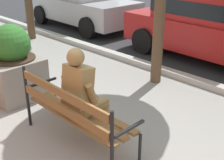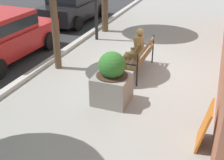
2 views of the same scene
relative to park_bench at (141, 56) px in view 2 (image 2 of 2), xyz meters
name	(u,v)px [view 2 (image 2 of 2)]	position (x,y,z in m)	size (l,w,h in m)	color
ground_plane	(139,70)	(0.17, 0.08, -0.54)	(80.00, 80.00, 0.00)	gray
curb_stone	(57,56)	(0.17, 2.98, -0.48)	(60.00, 0.20, 0.12)	#B2AFA8
park_bench	(141,56)	(0.00, 0.00, 0.00)	(1.81, 0.55, 0.95)	brown
bronze_statue_seated	(134,51)	(0.04, 0.21, 0.12)	(0.62, 0.80, 1.37)	olive
concrete_planter	(112,81)	(-1.89, 0.19, 0.04)	(0.85, 0.85, 1.32)	gray
parked_car_red	(1,35)	(-0.57, 4.53, 0.30)	(4.16, 2.04, 1.56)	#B21E1E
parked_car_black	(74,4)	(4.51, 4.53, 0.30)	(4.16, 2.04, 1.56)	black
leaning_signboard	(205,126)	(-2.82, -2.07, -0.09)	(0.70, 0.04, 0.90)	#C6661E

